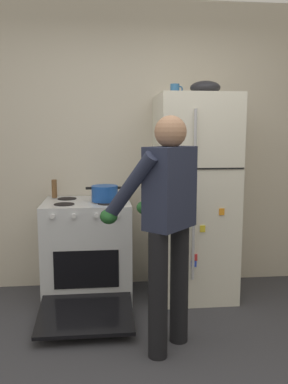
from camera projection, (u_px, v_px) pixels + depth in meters
kitchen_wall_back at (136, 147)px, 3.92m from camera, size 6.00×0.10×2.70m
refrigerator at (194, 197)px, 3.66m from camera, size 0.68×0.72×1.82m
stove_range at (88, 251)px, 3.61m from camera, size 0.76×1.21×0.89m
person_cook at (165, 214)px, 2.70m from camera, size 0.66×0.69×1.60m
red_pot at (105, 193)px, 3.52m from camera, size 0.33×0.23×0.14m
coffee_mug at (175, 89)px, 3.55m from camera, size 0.11×0.08×0.10m
pepper_mill at (54, 189)px, 3.71m from camera, size 0.05×0.05×0.17m
mixing_bowl at (205, 88)px, 3.52m from camera, size 0.26×0.26×0.12m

